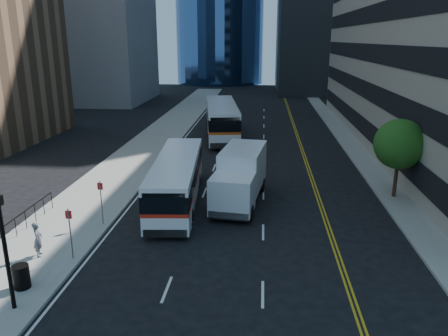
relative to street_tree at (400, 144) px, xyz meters
name	(u,v)px	position (x,y,z in m)	size (l,w,h in m)	color
ground	(253,249)	(-9.00, -8.00, -3.64)	(160.00, 160.00, 0.00)	black
sidewalk_west	(160,136)	(-19.50, 17.00, -3.57)	(5.00, 90.00, 0.15)	gray
sidewalk_east	(347,140)	(0.00, 17.00, -3.57)	(2.00, 90.00, 0.15)	gray
street_tree	(400,144)	(0.00, 0.00, 0.00)	(3.20, 3.20, 5.10)	#332114
lamp_post	(5,247)	(-18.00, -14.00, -0.92)	(0.28, 0.28, 4.56)	black
bus_front	(177,179)	(-13.95, -2.09, -2.04)	(3.39, 11.55, 2.94)	white
bus_rear	(222,119)	(-13.00, 17.76, -1.72)	(4.84, 13.93, 3.52)	white
box_truck	(240,176)	(-9.99, -1.67, -1.86)	(3.31, 7.30, 3.37)	white
trash_can	(21,277)	(-18.42, -12.62, -2.99)	(0.67, 0.67, 1.01)	black
pedestrian	(38,239)	(-19.08, -9.89, -2.64)	(0.62, 0.41, 1.70)	#58585F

